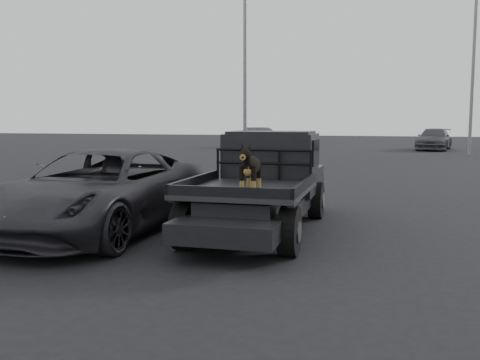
% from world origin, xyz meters
% --- Properties ---
extents(ground, '(120.00, 120.00, 0.00)m').
position_xyz_m(ground, '(0.00, 0.00, 0.00)').
color(ground, black).
rests_on(ground, ground).
extents(flatbed_ute, '(2.00, 5.40, 0.92)m').
position_xyz_m(flatbed_ute, '(-0.07, 2.18, 0.46)').
color(flatbed_ute, black).
rests_on(flatbed_ute, ground).
extents(ute_cab, '(1.72, 1.30, 0.88)m').
position_xyz_m(ute_cab, '(-0.07, 3.13, 1.36)').
color(ute_cab, black).
rests_on(ute_cab, flatbed_ute).
extents(headache_rack, '(1.80, 0.08, 0.55)m').
position_xyz_m(headache_rack, '(-0.07, 2.38, 1.20)').
color(headache_rack, black).
rests_on(headache_rack, flatbed_ute).
extents(dog, '(0.32, 0.60, 0.74)m').
position_xyz_m(dog, '(0.18, 0.41, 1.29)').
color(dog, black).
rests_on(dog, flatbed_ute).
extents(parked_suv, '(2.57, 5.40, 1.49)m').
position_xyz_m(parked_suv, '(-2.86, 1.35, 0.74)').
color(parked_suv, '#2B2A2F').
rests_on(parked_suv, ground).
extents(distant_car_a, '(3.95, 4.35, 1.44)m').
position_xyz_m(distant_car_a, '(-6.62, 30.62, 0.72)').
color(distant_car_a, '#47474B').
rests_on(distant_car_a, ground).
extents(distant_car_b, '(2.86, 5.16, 1.41)m').
position_xyz_m(distant_car_b, '(5.27, 30.48, 0.71)').
color(distant_car_b, '#424247').
rests_on(distant_car_b, ground).
extents(floodlight_mid, '(1.08, 0.28, 12.36)m').
position_xyz_m(floodlight_mid, '(6.72, 25.22, 6.77)').
color(floodlight_mid, slate).
rests_on(floodlight_mid, ground).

